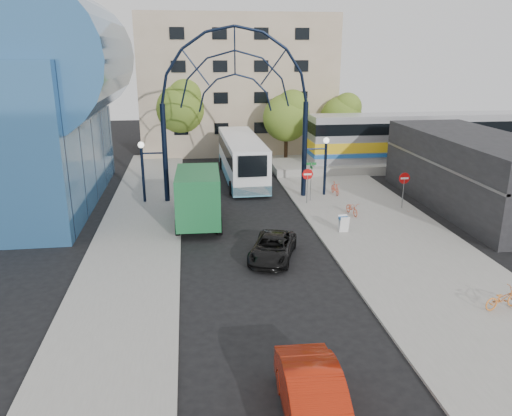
{
  "coord_description": "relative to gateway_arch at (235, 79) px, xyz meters",
  "views": [
    {
      "loc": [
        -3.33,
        -20.97,
        10.41
      ],
      "look_at": [
        0.35,
        6.0,
        1.82
      ],
      "focal_mm": 35.0,
      "sensor_mm": 36.0,
      "label": 1
    }
  ],
  "objects": [
    {
      "name": "plaza_west",
      "position": [
        -6.5,
        -8.0,
        -8.5
      ],
      "size": [
        5.0,
        50.0,
        0.12
      ],
      "primitive_type": "cube",
      "color": "gray",
      "rests_on": "ground"
    },
    {
      "name": "city_bus",
      "position": [
        1.05,
        6.06,
        -6.7
      ],
      "size": [
        3.21,
        12.96,
        3.54
      ],
      "rotation": [
        0.0,
        0.0,
        0.01
      ],
      "color": "white",
      "rests_on": "ground"
    },
    {
      "name": "sidewalk_east",
      "position": [
        8.0,
        -10.0,
        -8.5
      ],
      "size": [
        8.0,
        56.0,
        0.12
      ],
      "primitive_type": "cube",
      "color": "gray",
      "rests_on": "ground"
    },
    {
      "name": "tree_north_c",
      "position": [
        12.12,
        13.93,
        -4.28
      ],
      "size": [
        4.16,
        4.16,
        6.5
      ],
      "color": "#382314",
      "rests_on": "ground"
    },
    {
      "name": "stop_sign",
      "position": [
        4.8,
        -2.0,
        -6.56
      ],
      "size": [
        0.8,
        0.07,
        2.5
      ],
      "color": "slate",
      "rests_on": "sidewalk_east"
    },
    {
      "name": "sandwich_board",
      "position": [
        5.6,
        -8.02,
        -7.81
      ],
      "size": [
        0.55,
        0.61,
        0.99
      ],
      "color": "white",
      "rests_on": "sidewalk_east"
    },
    {
      "name": "gateway_arch",
      "position": [
        0.0,
        0.0,
        0.0
      ],
      "size": [
        13.64,
        0.44,
        12.1
      ],
      "color": "black",
      "rests_on": "ground"
    },
    {
      "name": "tree_north_b",
      "position": [
        -3.88,
        15.93,
        -3.29
      ],
      "size": [
        5.12,
        5.12,
        8.0
      ],
      "color": "#382314",
      "rests_on": "ground"
    },
    {
      "name": "transit_hall",
      "position": [
        -15.3,
        1.0,
        -1.86
      ],
      "size": [
        16.5,
        18.0,
        14.5
      ],
      "color": "#32649A",
      "rests_on": "ground"
    },
    {
      "name": "bike_near_a",
      "position": [
        7.14,
        -4.91,
        -8.02
      ],
      "size": [
        0.77,
        1.64,
        0.83
      ],
      "primitive_type": "imported",
      "rotation": [
        0.0,
        0.0,
        0.14
      ],
      "color": "#CE4B29",
      "rests_on": "sidewalk_east"
    },
    {
      "name": "train_car",
      "position": [
        20.0,
        8.0,
        -5.66
      ],
      "size": [
        25.1,
        3.05,
        4.2
      ],
      "color": "#B7B7BC",
      "rests_on": "train_platform"
    },
    {
      "name": "apartment_block",
      "position": [
        2.0,
        20.97,
        -1.55
      ],
      "size": [
        20.0,
        12.1,
        14.0
      ],
      "color": "tan",
      "rests_on": "ground"
    },
    {
      "name": "train_platform",
      "position": [
        20.0,
        8.0,
        -8.16
      ],
      "size": [
        32.0,
        5.0,
        0.8
      ],
      "primitive_type": "cube",
      "color": "gray",
      "rests_on": "ground"
    },
    {
      "name": "do_not_enter_sign",
      "position": [
        11.0,
        -4.0,
        -6.58
      ],
      "size": [
        0.76,
        0.07,
        2.48
      ],
      "color": "slate",
      "rests_on": "sidewalk_east"
    },
    {
      "name": "street_name_sign",
      "position": [
        5.2,
        -1.4,
        -6.43
      ],
      "size": [
        0.7,
        0.7,
        2.8
      ],
      "color": "slate",
      "rests_on": "sidewalk_east"
    },
    {
      "name": "tree_north_a",
      "position": [
        6.12,
        11.93,
        -3.95
      ],
      "size": [
        4.48,
        4.48,
        7.0
      ],
      "color": "#382314",
      "rests_on": "ground"
    },
    {
      "name": "bike_near_b",
      "position": [
        7.44,
        0.0,
        -7.98
      ],
      "size": [
        0.55,
        1.55,
        0.91
      ],
      "primitive_type": "imported",
      "rotation": [
        0.0,
        0.0,
        0.08
      ],
      "color": "#E54B2D",
      "rests_on": "sidewalk_east"
    },
    {
      "name": "black_suv",
      "position": [
        0.8,
        -11.15,
        -7.94
      ],
      "size": [
        3.41,
        4.88,
        1.24
      ],
      "primitive_type": "imported",
      "rotation": [
        0.0,
        0.0,
        -0.34
      ],
      "color": "black",
      "rests_on": "ground"
    },
    {
      "name": "commercial_block_east",
      "position": [
        16.0,
        -4.0,
        -6.06
      ],
      "size": [
        6.0,
        16.0,
        5.0
      ],
      "primitive_type": "cube",
      "color": "black",
      "rests_on": "ground"
    },
    {
      "name": "red_sedan",
      "position": [
        -0.04,
        -23.31,
        -7.75
      ],
      "size": [
        1.85,
        4.93,
        1.61
      ],
      "primitive_type": "imported",
      "rotation": [
        0.0,
        0.0,
        -0.03
      ],
      "color": "#9F1D09",
      "rests_on": "ground"
    },
    {
      "name": "bike_far_a",
      "position": [
        9.37,
        -17.89,
        -7.98
      ],
      "size": [
        1.84,
        0.96,
        0.92
      ],
      "primitive_type": "imported",
      "rotation": [
        0.0,
        0.0,
        1.78
      ],
      "color": "orange",
      "rests_on": "sidewalk_east"
    },
    {
      "name": "ground",
      "position": [
        0.0,
        -14.0,
        -8.56
      ],
      "size": [
        120.0,
        120.0,
        0.0
      ],
      "primitive_type": "plane",
      "color": "black",
      "rests_on": "ground"
    },
    {
      "name": "green_truck",
      "position": [
        -2.85,
        -4.89,
        -6.79
      ],
      "size": [
        2.92,
        7.09,
        3.53
      ],
      "rotation": [
        0.0,
        0.0,
        -0.03
      ],
      "color": "black",
      "rests_on": "ground"
    }
  ]
}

